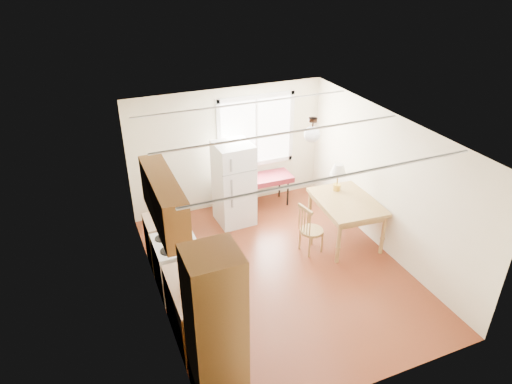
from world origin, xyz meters
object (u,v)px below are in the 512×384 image
refrigerator (234,184)px  bench (257,181)px  chair (308,227)px  dining_table (346,205)px

refrigerator → bench: size_ratio=1.13×
chair → dining_table: bearing=-2.3°
dining_table → chair: (-0.82, -0.10, -0.20)m
bench → dining_table: 2.03m
bench → chair: chair is taller
refrigerator → dining_table: size_ratio=1.17×
chair → refrigerator: bearing=109.6°
refrigerator → chair: size_ratio=1.76×
refrigerator → bench: 0.76m
bench → dining_table: bearing=-58.3°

